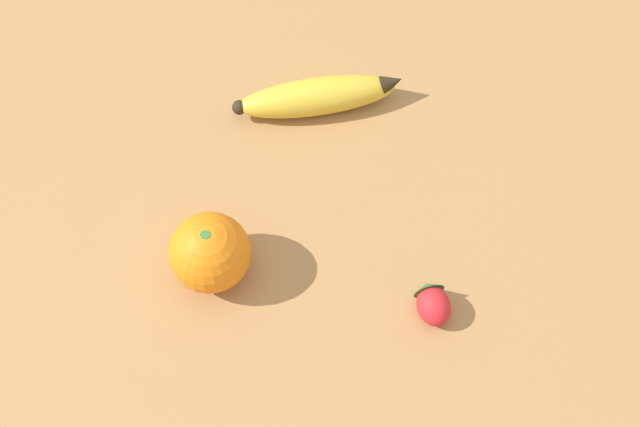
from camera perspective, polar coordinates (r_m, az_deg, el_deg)
name	(u,v)px	position (r m, az deg, el deg)	size (l,w,h in m)	color
ground_plane	(325,198)	(0.92, 0.32, 1.03)	(3.00, 3.00, 0.00)	#A87A47
banana	(318,96)	(0.96, -0.10, 7.52)	(0.12, 0.17, 0.04)	gold
orange	(210,253)	(0.85, -7.06, -2.50)	(0.08, 0.08, 0.08)	orange
strawberry	(433,303)	(0.86, 7.22, -5.70)	(0.05, 0.05, 0.03)	red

